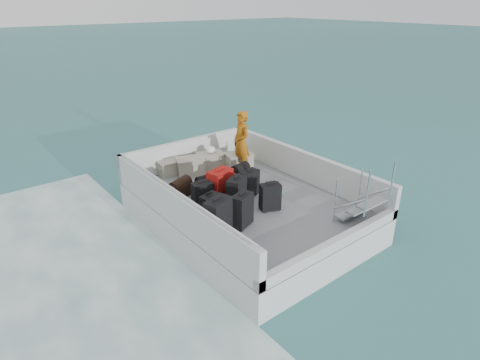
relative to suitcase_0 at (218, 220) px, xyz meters
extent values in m
plane|color=#175052|center=(1.38, 0.91, -1.01)|extent=(160.00, 160.00, 0.00)
plane|color=white|center=(-3.42, 0.91, -1.01)|extent=(10.00, 10.00, 0.00)
cube|color=silver|center=(1.38, 0.91, -0.71)|extent=(3.60, 5.00, 0.60)
cube|color=gray|center=(1.38, 0.91, -0.40)|extent=(3.30, 4.70, 0.02)
cube|color=#B9BDBD|center=(-0.35, 0.91, -0.04)|extent=(0.14, 5.00, 0.70)
cube|color=#B9BDBD|center=(3.11, 0.91, -0.04)|extent=(0.14, 5.00, 0.70)
cube|color=#B9BDBD|center=(1.38, 3.34, -0.04)|extent=(3.60, 0.14, 0.70)
cube|color=#B9BDBD|center=(1.38, -1.52, -0.29)|extent=(3.60, 0.14, 0.20)
cylinder|color=silver|center=(-0.35, 0.91, 0.36)|extent=(0.04, 4.80, 0.04)
cube|color=black|center=(0.00, 0.00, 0.00)|extent=(0.58, 0.45, 0.79)
cube|color=black|center=(0.22, 0.58, -0.10)|extent=(0.42, 0.29, 0.58)
cube|color=black|center=(0.41, 1.14, -0.10)|extent=(0.43, 0.30, 0.58)
cube|color=black|center=(0.62, 0.09, -0.06)|extent=(0.49, 0.38, 0.66)
cube|color=black|center=(0.96, 0.69, -0.05)|extent=(0.53, 0.45, 0.68)
cube|color=maroon|center=(0.88, 1.15, -0.03)|extent=(0.59, 0.44, 0.72)
cube|color=black|center=(1.46, 0.24, -0.11)|extent=(0.47, 0.37, 0.57)
cube|color=black|center=(1.54, 0.98, -0.10)|extent=(0.46, 0.32, 0.59)
cube|color=maroon|center=(1.41, 1.57, -0.26)|extent=(0.72, 0.52, 0.26)
cube|color=gray|center=(0.77, 3.11, -0.23)|extent=(0.57, 0.40, 0.33)
cube|color=gray|center=(1.18, 2.82, -0.20)|extent=(0.74, 0.62, 0.38)
cube|color=gray|center=(1.80, 2.84, -0.21)|extent=(0.70, 0.55, 0.37)
cube|color=gray|center=(2.33, 2.36, -0.20)|extent=(0.72, 0.57, 0.38)
ellipsoid|color=yellow|center=(2.66, 2.69, -0.28)|extent=(0.28, 0.26, 0.22)
ellipsoid|color=white|center=(1.80, 2.84, 0.07)|extent=(0.24, 0.24, 0.18)
imported|color=orange|center=(2.25, 2.16, 0.38)|extent=(0.47, 0.63, 1.54)
camera|label=1|loc=(-3.52, -5.06, 3.55)|focal=30.00mm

